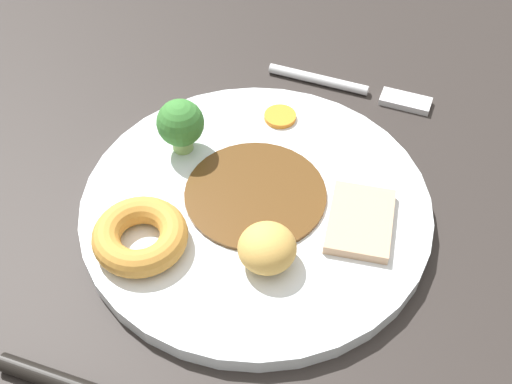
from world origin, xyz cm
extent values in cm
cube|color=#2B2623|center=(0.00, 0.00, 1.80)|extent=(120.00, 84.00, 3.60)
cylinder|color=white|center=(-2.83, 1.51, 4.30)|extent=(26.68, 26.68, 1.40)
cylinder|color=#563819|center=(-3.35, 1.25, 5.15)|extent=(10.88, 10.88, 0.30)
cube|color=tan|center=(-3.52, 9.46, 5.40)|extent=(7.12, 5.56, 0.80)
torus|color=#C68938|center=(4.05, -4.57, 6.01)|extent=(6.83, 6.83, 2.02)
ellipsoid|color=tan|center=(2.07, 4.27, 6.53)|extent=(5.10, 5.09, 3.07)
cylinder|color=orange|center=(-12.20, 0.43, 5.21)|extent=(2.72, 2.72, 0.41)
cylinder|color=#8CB766|center=(-5.92, -6.12, 5.73)|extent=(1.68, 1.68, 1.45)
sphere|color=#387A33|center=(-5.92, -6.12, 7.78)|extent=(3.79, 3.79, 3.79)
cylinder|color=silver|center=(-19.56, 1.10, 4.05)|extent=(1.04, 9.51, 0.90)
cube|color=silver|center=(-19.68, 9.35, 3.90)|extent=(2.07, 4.53, 0.60)
cylinder|color=black|center=(14.87, -4.63, 4.20)|extent=(1.62, 8.55, 1.20)
camera|label=1|loc=(26.95, 13.31, 42.44)|focal=45.56mm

